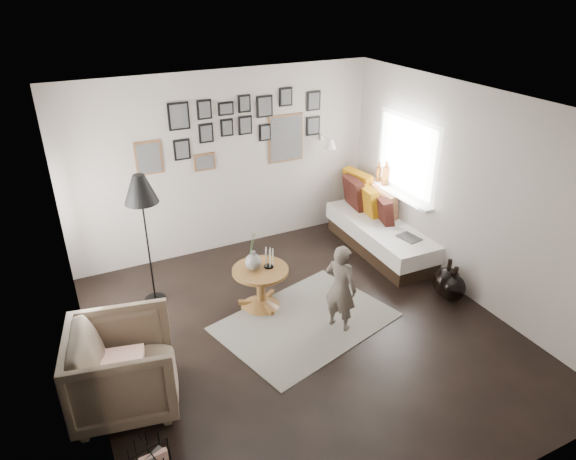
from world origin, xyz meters
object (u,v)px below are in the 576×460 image
daybed (381,228)px  child (341,288)px  vase (253,259)px  demijohn_large (447,282)px  floor_lamp (141,194)px  demijohn_small (453,288)px  pedestal_table (261,289)px  armchair (124,367)px

daybed → child: size_ratio=1.94×
vase → demijohn_large: (2.29, -0.85, -0.48)m
daybed → floor_lamp: size_ratio=1.23×
daybed → vase: bearing=-163.9°
demijohn_large → vase: bearing=159.6°
vase → demijohn_small: (2.29, -0.97, -0.50)m
pedestal_table → armchair: (-1.79, -0.90, 0.19)m
demijohn_large → child: 1.60m
floor_lamp → demijohn_small: floor_lamp is taller
armchair → demijohn_small: (4.00, -0.05, -0.25)m
demijohn_small → vase: bearing=157.0°
vase → daybed: (2.30, 0.59, -0.37)m
pedestal_table → floor_lamp: floor_lamp is taller
demijohn_small → child: 1.62m
pedestal_table → demijohn_small: bearing=-23.3°
pedestal_table → armchair: size_ratio=0.71×
vase → daybed: vase is taller
child → demijohn_small: bearing=-125.6°
pedestal_table → child: bearing=-50.4°
pedestal_table → armchair: 2.01m
armchair → floor_lamp: (0.63, 1.62, 1.02)m
demijohn_small → child: child is taller
armchair → child: 2.44m
vase → demijohn_large: bearing=-20.4°
demijohn_large → pedestal_table: bearing=159.4°
pedestal_table → armchair: armchair is taller
daybed → child: (-1.57, -1.39, 0.22)m
pedestal_table → floor_lamp: size_ratio=0.40×
floor_lamp → demijohn_large: size_ratio=3.21×
pedestal_table → vase: (-0.08, 0.02, 0.44)m
vase → child: size_ratio=0.45×
child → floor_lamp: bearing=20.9°
daybed → armchair: (-4.00, -1.51, 0.12)m
pedestal_table → demijohn_large: bearing=-20.6°
pedestal_table → child: child is taller
pedestal_table → demijohn_small: 2.41m
vase → armchair: bearing=-151.7°
child → armchair: bearing=63.4°
demijohn_small → pedestal_table: bearing=156.7°
armchair → floor_lamp: floor_lamp is taller
floor_lamp → child: size_ratio=1.57×
demijohn_large → child: (-1.57, 0.05, 0.33)m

